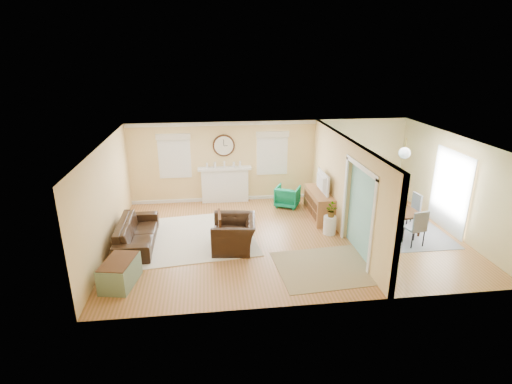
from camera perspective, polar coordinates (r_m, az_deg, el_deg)
The scene contains 29 objects.
floor at distance 10.70m, azimuth 4.48°, elevation -6.43°, with size 9.00×9.00×0.00m, color brown.
wall_back at distance 13.02m, azimuth 2.05°, elevation 4.51°, with size 9.00×0.02×2.60m, color #E2BF79.
wall_front at distance 7.52m, azimuth 9.23°, elevation -7.40°, with size 9.00×0.02×2.60m, color #E2BF79.
wall_left at distance 10.31m, azimuth -20.65°, elevation -0.87°, with size 0.02×6.00×2.60m, color #E2BF79.
wall_right at distance 11.93m, azimuth 26.37°, elevation 1.01°, with size 0.02×6.00×2.60m, color #E2BF79.
ceiling at distance 9.85m, azimuth 4.88°, elevation 7.31°, with size 9.00×6.00×0.02m, color white.
partition at distance 10.83m, azimuth 12.24°, elevation 1.25°, with size 0.17×6.00×2.60m.
fireplace at distance 12.97m, azimuth -4.47°, elevation 1.15°, with size 1.70×0.30×1.17m.
wall_clock at distance 12.71m, azimuth -4.63°, elevation 6.64°, with size 0.70×0.07×0.70m.
window_left at distance 12.78m, azimuth -11.60°, elevation 5.48°, with size 1.05×0.13×1.42m.
window_right at distance 12.90m, azimuth 2.33°, elevation 6.00°, with size 1.05×0.13×1.42m.
french_doors at distance 11.96m, azimuth 26.05°, elevation 0.10°, with size 0.06×1.70×2.20m.
pendant at distance 10.94m, azimuth 20.46°, elevation 5.24°, with size 0.30×0.30×0.55m.
rug_cream at distance 10.79m, azimuth -9.57°, elevation -6.37°, with size 3.35×2.91×0.02m, color beige.
rug_jute at distance 9.41m, azimuth 10.07°, elevation -10.54°, with size 2.26×1.85×0.01m, color tan.
rug_grey at distance 11.93m, azimuth 18.56°, elevation -4.59°, with size 2.52×3.15×0.01m, color slate.
sofa at distance 10.59m, azimuth -16.64°, elevation -5.59°, with size 2.23×0.87×0.65m, color black.
eames_chair at distance 9.96m, azimuth -3.14°, elevation -5.97°, with size 1.20×1.05×0.78m, color black.
green_chair at distance 12.65m, azimuth 4.52°, elevation -0.62°, with size 0.70×0.72×0.66m, color #016E4F.
trunk at distance 9.01m, azimuth -18.89°, elevation -10.83°, with size 0.78×1.07×0.56m.
credenza at distance 11.89m, azimuth 8.99°, elevation -1.78°, with size 0.54×1.60×0.80m.
tv at distance 11.65m, azimuth 9.09°, elevation 1.41°, with size 1.04×0.14×0.60m, color black.
garden_stool at distance 10.94m, azimuth 10.49°, elevation -4.67°, with size 0.34×0.34×0.50m, color white.
potted_plant at distance 10.77m, azimuth 10.63°, elevation -2.55°, with size 0.34×0.29×0.37m, color #337F33.
dining_table at distance 11.81m, azimuth 18.71°, elevation -3.24°, with size 1.76×0.98×0.62m, color #462511.
dining_chair_n at distance 12.69m, azimuth 16.84°, elevation -0.53°, with size 0.47×0.47×0.86m.
dining_chair_s at distance 10.79m, azimuth 21.76°, elevation -4.30°, with size 0.50×0.50×0.97m.
dining_chair_w at distance 11.41m, azimuth 15.69°, elevation -2.27°, with size 0.49×0.49×0.98m.
dining_chair_e at distance 11.98m, azimuth 21.21°, elevation -2.00°, with size 0.44×0.44×0.93m.
Camera 1 is at (-1.99, -9.42, 4.67)m, focal length 28.00 mm.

